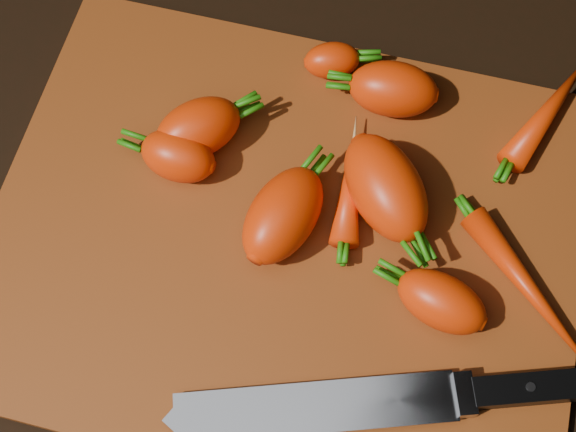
# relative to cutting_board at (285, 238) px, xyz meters

# --- Properties ---
(ground) EXTENTS (2.00, 2.00, 0.01)m
(ground) POSITION_rel_cutting_board_xyz_m (0.00, 0.00, -0.01)
(ground) COLOR black
(cutting_board) EXTENTS (0.50, 0.40, 0.01)m
(cutting_board) POSITION_rel_cutting_board_xyz_m (0.00, 0.00, 0.00)
(cutting_board) COLOR #7B350F
(cutting_board) RESTS_ON ground
(carrot_0) EXTENTS (0.09, 0.09, 0.05)m
(carrot_0) POSITION_rel_cutting_board_xyz_m (-0.09, 0.07, 0.03)
(carrot_0) COLOR red
(carrot_0) RESTS_ON cutting_board
(carrot_1) EXTENTS (0.07, 0.05, 0.04)m
(carrot_1) POSITION_rel_cutting_board_xyz_m (-0.10, 0.04, 0.03)
(carrot_1) COLOR red
(carrot_1) RESTS_ON cutting_board
(carrot_2) EXTENTS (0.11, 0.12, 0.06)m
(carrot_2) POSITION_rel_cutting_board_xyz_m (0.07, 0.05, 0.04)
(carrot_2) COLOR red
(carrot_2) RESTS_ON cutting_board
(carrot_3) EXTENTS (0.08, 0.10, 0.05)m
(carrot_3) POSITION_rel_cutting_board_xyz_m (-0.00, 0.01, 0.03)
(carrot_3) COLOR red
(carrot_3) RESTS_ON cutting_board
(carrot_4) EXTENTS (0.08, 0.06, 0.05)m
(carrot_4) POSITION_rel_cutting_board_xyz_m (0.06, 0.15, 0.03)
(carrot_4) COLOR red
(carrot_4) RESTS_ON cutting_board
(carrot_5) EXTENTS (0.06, 0.05, 0.03)m
(carrot_5) POSITION_rel_cutting_board_xyz_m (0.00, 0.17, 0.02)
(carrot_5) COLOR red
(carrot_5) RESTS_ON cutting_board
(carrot_6) EXTENTS (0.08, 0.06, 0.04)m
(carrot_6) POSITION_rel_cutting_board_xyz_m (0.14, -0.03, 0.03)
(carrot_6) COLOR red
(carrot_6) RESTS_ON cutting_board
(carrot_7) EXTENTS (0.07, 0.13, 0.03)m
(carrot_7) POSITION_rel_cutting_board_xyz_m (0.20, 0.16, 0.02)
(carrot_7) COLOR red
(carrot_7) RESTS_ON cutting_board
(carrot_8) EXTENTS (0.12, 0.12, 0.02)m
(carrot_8) POSITION_rel_cutting_board_xyz_m (0.20, 0.00, 0.02)
(carrot_8) COLOR red
(carrot_8) RESTS_ON cutting_board
(carrot_9) EXTENTS (0.04, 0.10, 0.03)m
(carrot_9) POSITION_rel_cutting_board_xyz_m (0.04, 0.05, 0.02)
(carrot_9) COLOR red
(carrot_9) RESTS_ON cutting_board
(knife) EXTENTS (0.34, 0.14, 0.02)m
(knife) POSITION_rel_cutting_board_xyz_m (0.08, -0.13, 0.01)
(knife) COLOR gray
(knife) RESTS_ON cutting_board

